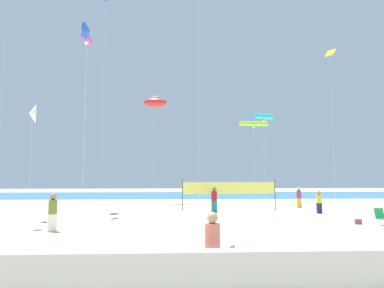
{
  "coord_description": "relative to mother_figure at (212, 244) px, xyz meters",
  "views": [
    {
      "loc": [
        -2.23,
        -17.32,
        2.61
      ],
      "look_at": [
        -0.74,
        10.22,
        5.15
      ],
      "focal_mm": 33.2,
      "sensor_mm": 36.0,
      "label": 1
    }
  ],
  "objects": [
    {
      "name": "kite_red_inflatable",
      "position": [
        -2.89,
        27.43,
        9.38
      ],
      "size": [
        2.76,
        1.57,
        11.0
      ],
      "color": "silver",
      "rests_on": "ground"
    },
    {
      "name": "ground_plane",
      "position": [
        1.22,
        8.24,
        -0.92
      ],
      "size": [
        120.0,
        120.0,
        0.0
      ],
      "primitive_type": "plane",
      "color": "beige"
    },
    {
      "name": "mother_figure",
      "position": [
        0.0,
        0.0,
        0.0
      ],
      "size": [
        0.39,
        0.39,
        1.72
      ],
      "rotation": [
        0.0,
        0.0,
        0.15
      ],
      "color": "#19727A",
      "rests_on": "ground"
    },
    {
      "name": "kite_white_delta",
      "position": [
        -9.92,
        13.65,
        5.67
      ],
      "size": [
        0.8,
        1.27,
        7.19
      ],
      "color": "silver",
      "rests_on": "ground"
    },
    {
      "name": "beachgoer_olive_shirt",
      "position": [
        -6.76,
        8.5,
        0.05
      ],
      "size": [
        0.41,
        0.41,
        1.81
      ],
      "rotation": [
        0.0,
        0.0,
        3.01
      ],
      "color": "white",
      "rests_on": "ground"
    },
    {
      "name": "toddler_figure",
      "position": [
        0.5,
        -0.04,
        -0.42
      ],
      "size": [
        0.21,
        0.21,
        0.93
      ],
      "rotation": [
        0.0,
        0.0,
        0.59
      ],
      "color": "navy",
      "rests_on": "ground"
    },
    {
      "name": "boardwalk_ledge",
      "position": [
        1.22,
        -1.26,
        -0.41
      ],
      "size": [
        28.0,
        0.44,
        1.02
      ],
      "primitive_type": "cube",
      "color": "#B7B7BC",
      "rests_on": "ground"
    },
    {
      "name": "beach_handbag",
      "position": [
        9.18,
        10.16,
        -0.78
      ],
      "size": [
        0.35,
        0.18,
        0.28
      ],
      "primitive_type": "cube",
      "color": "#7A3872",
      "rests_on": "ground"
    },
    {
      "name": "kite_yellow_diamond",
      "position": [
        9.99,
        14.65,
        10.32
      ],
      "size": [
        0.96,
        0.96,
        11.59
      ],
      "color": "silver",
      "rests_on": "ground"
    },
    {
      "name": "volleyball_net",
      "position": [
        3.39,
        18.32,
        0.71
      ],
      "size": [
        7.41,
        0.89,
        2.4
      ],
      "color": "#4C4C51",
      "rests_on": "ground"
    },
    {
      "name": "beachgoer_plum_shirt",
      "position": [
        9.61,
        20.51,
        0.0
      ],
      "size": [
        0.39,
        0.39,
        1.73
      ],
      "rotation": [
        0.0,
        0.0,
        1.26
      ],
      "color": "gold",
      "rests_on": "ground"
    },
    {
      "name": "folding_beach_chair",
      "position": [
        10.3,
        9.88,
        -0.45
      ],
      "size": [
        0.52,
        0.65,
        0.89
      ],
      "rotation": [
        0.0,
        0.0,
        -0.18
      ],
      "color": "#1E8C4C",
      "rests_on": "ground"
    },
    {
      "name": "kite_lime_tube",
      "position": [
        6.0,
        21.13,
        6.26
      ],
      "size": [
        2.48,
        0.47,
        7.39
      ],
      "color": "silver",
      "rests_on": "ground"
    },
    {
      "name": "beachgoer_maroon_shirt",
      "position": [
        2.01,
        16.89,
        0.07
      ],
      "size": [
        0.42,
        0.42,
        1.86
      ],
      "rotation": [
        0.0,
        0.0,
        4.9
      ],
      "color": "#19727A",
      "rests_on": "ground"
    },
    {
      "name": "kite_magenta_tube",
      "position": [
        -8.26,
        20.05,
        13.18
      ],
      "size": [
        0.58,
        1.46,
        14.44
      ],
      "color": "silver",
      "rests_on": "ground"
    },
    {
      "name": "kite_cyan_tube",
      "position": [
        7.96,
        25.25,
        7.6
      ],
      "size": [
        2.15,
        1.25,
        8.82
      ],
      "color": "silver",
      "rests_on": "ground"
    },
    {
      "name": "ocean_band",
      "position": [
        1.22,
        41.94,
        -0.91
      ],
      "size": [
        120.0,
        20.0,
        0.01
      ],
      "primitive_type": "cube",
      "color": "teal",
      "rests_on": "ground"
    },
    {
      "name": "kite_blue_delta",
      "position": [
        -7.48,
        17.16,
        12.63
      ],
      "size": [
        0.6,
        1.38,
        14.24
      ],
      "color": "silver",
      "rests_on": "ground"
    },
    {
      "name": "beachgoer_mustard_shirt",
      "position": [
        9.39,
        15.86,
        -0.06
      ],
      "size": [
        0.37,
        0.37,
        1.6
      ],
      "rotation": [
        0.0,
        0.0,
        3.11
      ],
      "color": "navy",
      "rests_on": "ground"
    }
  ]
}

